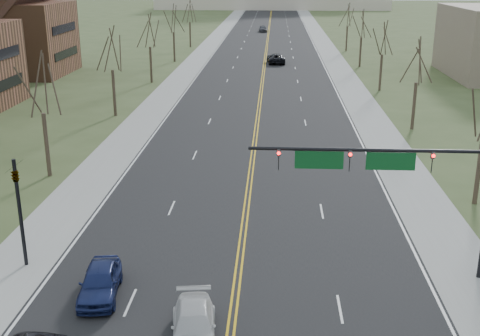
# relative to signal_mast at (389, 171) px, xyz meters

# --- Properties ---
(road) EXTENTS (20.00, 380.00, 0.01)m
(road) POSITION_rel_signal_mast_xyz_m (-7.45, 96.50, -5.76)
(road) COLOR black
(road) RESTS_ON ground
(sidewalk_left) EXTENTS (4.00, 380.00, 0.03)m
(sidewalk_left) POSITION_rel_signal_mast_xyz_m (-19.45, 96.50, -5.75)
(sidewalk_left) COLOR gray
(sidewalk_left) RESTS_ON ground
(sidewalk_right) EXTENTS (4.00, 380.00, 0.03)m
(sidewalk_right) POSITION_rel_signal_mast_xyz_m (4.55, 96.50, -5.75)
(sidewalk_right) COLOR gray
(sidewalk_right) RESTS_ON ground
(center_line) EXTENTS (0.42, 380.00, 0.01)m
(center_line) POSITION_rel_signal_mast_xyz_m (-7.45, 96.50, -5.75)
(center_line) COLOR gold
(center_line) RESTS_ON road
(edge_line_left) EXTENTS (0.15, 380.00, 0.01)m
(edge_line_left) POSITION_rel_signal_mast_xyz_m (-17.25, 96.50, -5.75)
(edge_line_left) COLOR silver
(edge_line_left) RESTS_ON road
(edge_line_right) EXTENTS (0.15, 380.00, 0.01)m
(edge_line_right) POSITION_rel_signal_mast_xyz_m (2.35, 96.50, -5.75)
(edge_line_right) COLOR silver
(edge_line_right) RESTS_ON road
(signal_mast) EXTENTS (12.12, 0.44, 7.20)m
(signal_mast) POSITION_rel_signal_mast_xyz_m (0.00, 0.00, 0.00)
(signal_mast) COLOR black
(signal_mast) RESTS_ON ground
(signal_left) EXTENTS (0.32, 0.36, 6.00)m
(signal_left) POSITION_rel_signal_mast_xyz_m (-18.95, 0.00, -2.05)
(signal_left) COLOR black
(signal_left) RESTS_ON ground
(tree_l_0) EXTENTS (3.96, 3.96, 9.00)m
(tree_l_0) POSITION_rel_signal_mast_xyz_m (-22.95, 14.50, 1.18)
(tree_l_0) COLOR #3A2D22
(tree_l_0) RESTS_ON ground
(tree_r_1) EXTENTS (3.74, 3.74, 8.50)m
(tree_r_1) POSITION_rel_signal_mast_xyz_m (8.05, 30.50, 0.79)
(tree_r_1) COLOR #3A2D22
(tree_r_1) RESTS_ON ground
(tree_l_1) EXTENTS (3.96, 3.96, 9.00)m
(tree_l_1) POSITION_rel_signal_mast_xyz_m (-22.95, 34.50, 1.18)
(tree_l_1) COLOR #3A2D22
(tree_l_1) RESTS_ON ground
(tree_r_2) EXTENTS (3.74, 3.74, 8.50)m
(tree_r_2) POSITION_rel_signal_mast_xyz_m (8.05, 50.50, 0.79)
(tree_r_2) COLOR #3A2D22
(tree_r_2) RESTS_ON ground
(tree_l_2) EXTENTS (3.96, 3.96, 9.00)m
(tree_l_2) POSITION_rel_signal_mast_xyz_m (-22.95, 54.50, 1.18)
(tree_l_2) COLOR #3A2D22
(tree_l_2) RESTS_ON ground
(tree_r_3) EXTENTS (3.74, 3.74, 8.50)m
(tree_r_3) POSITION_rel_signal_mast_xyz_m (8.05, 70.50, 0.79)
(tree_r_3) COLOR #3A2D22
(tree_r_3) RESTS_ON ground
(tree_l_3) EXTENTS (3.96, 3.96, 9.00)m
(tree_l_3) POSITION_rel_signal_mast_xyz_m (-22.95, 74.50, 1.18)
(tree_l_3) COLOR #3A2D22
(tree_l_3) RESTS_ON ground
(tree_r_4) EXTENTS (3.74, 3.74, 8.50)m
(tree_r_4) POSITION_rel_signal_mast_xyz_m (8.05, 90.50, 0.79)
(tree_r_4) COLOR #3A2D22
(tree_r_4) RESTS_ON ground
(tree_l_4) EXTENTS (3.96, 3.96, 9.00)m
(tree_l_4) POSITION_rel_signal_mast_xyz_m (-22.95, 94.50, 1.18)
(tree_l_4) COLOR #3A2D22
(tree_l_4) RESTS_ON ground
(bldg_left_far) EXTENTS (17.10, 14.28, 23.25)m
(bldg_left_far) POSITION_rel_signal_mast_xyz_m (-45.44, 60.50, 3.78)
(bldg_left_far) COLOR brown
(bldg_left_far) RESTS_ON ground
(car_sb_inner_second) EXTENTS (2.46, 4.86, 1.35)m
(car_sb_inner_second) POSITION_rel_signal_mast_xyz_m (-8.99, -6.32, -5.07)
(car_sb_inner_second) COLOR silver
(car_sb_inner_second) RESTS_ON road
(car_sb_outer_second) EXTENTS (2.34, 4.67, 1.53)m
(car_sb_outer_second) POSITION_rel_signal_mast_xyz_m (-14.02, -2.94, -4.99)
(car_sb_outer_second) COLOR navy
(car_sb_outer_second) RESTS_ON road
(car_far_nb) EXTENTS (3.20, 6.06, 1.62)m
(car_far_nb) POSITION_rel_signal_mast_xyz_m (-5.57, 73.51, -4.94)
(car_far_nb) COLOR black
(car_far_nb) RESTS_ON road
(car_far_sb) EXTENTS (2.34, 4.79, 1.57)m
(car_far_sb) POSITION_rel_signal_mast_xyz_m (-8.88, 126.16, -4.96)
(car_far_sb) COLOR #515359
(car_far_sb) RESTS_ON road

